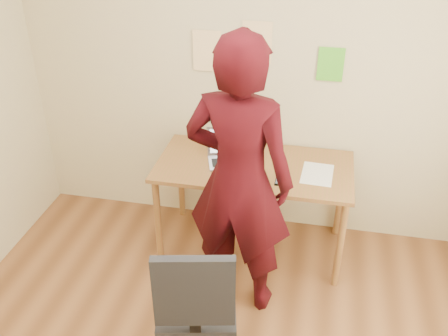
% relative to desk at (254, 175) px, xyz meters
% --- Properties ---
extents(room, '(3.58, 3.58, 2.78)m').
position_rel_desk_xyz_m(room, '(-0.09, -1.38, 0.70)').
color(room, brown).
rests_on(room, ground).
extents(desk, '(1.40, 0.70, 0.74)m').
position_rel_desk_xyz_m(desk, '(0.00, 0.00, 0.00)').
color(desk, brown).
rests_on(desk, ground).
extents(laptop, '(0.37, 0.35, 0.22)m').
position_rel_desk_xyz_m(laptop, '(-0.19, 0.04, 0.14)').
color(laptop, '#ABABB2').
rests_on(laptop, desk).
extents(paper_sheet, '(0.23, 0.31, 0.00)m').
position_rel_desk_xyz_m(paper_sheet, '(0.45, -0.03, 0.09)').
color(paper_sheet, white).
rests_on(paper_sheet, desk).
extents(phone, '(0.07, 0.13, 0.01)m').
position_rel_desk_xyz_m(phone, '(0.21, -0.18, 0.09)').
color(phone, black).
rests_on(phone, desk).
extents(wall_note_left, '(0.21, 0.00, 0.30)m').
position_rel_desk_xyz_m(wall_note_left, '(-0.42, 0.36, 0.78)').
color(wall_note_left, '#F9D295').
rests_on(wall_note_left, room).
extents(wall_note_mid, '(0.21, 0.00, 0.30)m').
position_rel_desk_xyz_m(wall_note_mid, '(-0.06, 0.36, 0.87)').
color(wall_note_mid, '#F9D295').
rests_on(wall_note_mid, room).
extents(wall_note_right, '(0.18, 0.00, 0.24)m').
position_rel_desk_xyz_m(wall_note_right, '(0.46, 0.36, 0.74)').
color(wall_note_right, '#54C32B').
rests_on(wall_note_right, room).
extents(office_chair, '(0.51, 0.53, 0.98)m').
position_rel_desk_xyz_m(office_chair, '(-0.13, -1.18, -0.23)').
color(office_chair, black).
rests_on(office_chair, ground).
extents(person, '(0.74, 0.54, 1.87)m').
position_rel_desk_xyz_m(person, '(-0.02, -0.53, 0.28)').
color(person, '#33060B').
rests_on(person, ground).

